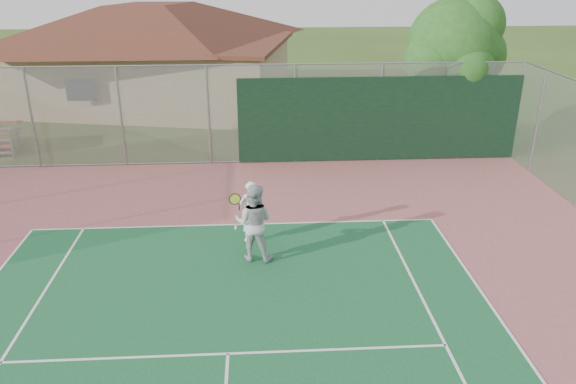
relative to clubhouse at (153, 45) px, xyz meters
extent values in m
cylinder|color=gray|center=(-2.72, -9.16, -1.16)|extent=(0.08, 0.08, 3.50)
cylinder|color=gray|center=(0.28, -9.16, -1.16)|extent=(0.08, 0.08, 3.50)
cylinder|color=gray|center=(3.28, -9.16, -1.16)|extent=(0.08, 0.08, 3.50)
cylinder|color=gray|center=(6.28, -9.16, -1.16)|extent=(0.08, 0.08, 3.50)
cylinder|color=gray|center=(9.28, -9.16, -1.16)|extent=(0.08, 0.08, 3.50)
cylinder|color=gray|center=(12.28, -9.16, -1.16)|extent=(0.08, 0.08, 3.50)
cylinder|color=gray|center=(14.28, -9.16, -1.16)|extent=(0.08, 0.08, 3.50)
cylinder|color=gray|center=(4.28, -9.16, 0.59)|extent=(20.00, 0.05, 0.05)
cylinder|color=gray|center=(4.28, -9.16, -2.86)|extent=(20.00, 0.05, 0.05)
cube|color=#999EA0|center=(4.28, -9.16, -1.16)|extent=(20.00, 0.02, 3.50)
cube|color=black|center=(9.28, -9.21, -1.36)|extent=(10.00, 0.04, 3.00)
cylinder|color=gray|center=(14.28, -10.66, -1.16)|extent=(0.08, 0.08, 3.50)
cube|color=tan|center=(0.00, 0.00, -1.40)|extent=(13.44, 10.29, 3.02)
cube|color=brown|center=(0.00, 0.00, 0.16)|extent=(14.03, 10.88, 0.18)
pyramid|color=brown|center=(0.00, 0.00, 1.92)|extent=(14.78, 11.31, 1.81)
cube|color=black|center=(2.01, -4.06, -1.86)|extent=(0.91, 0.06, 2.11)
cube|color=#B2B5BA|center=(-4.16, -7.40, -2.40)|extent=(0.38, 1.66, 1.03)
cylinder|color=#382714|center=(12.29, -7.39, -1.42)|extent=(0.38, 0.38, 2.99)
sphere|color=#205119|center=(12.29, -7.39, 0.94)|extent=(3.42, 3.42, 3.42)
sphere|color=#205119|center=(13.25, -7.07, 0.51)|extent=(2.35, 2.35, 2.35)
sphere|color=#205119|center=(11.44, -7.82, 0.40)|extent=(2.14, 2.14, 2.14)
sphere|color=#205119|center=(12.51, -8.35, 0.29)|extent=(1.92, 1.92, 1.92)
sphere|color=#205119|center=(11.97, -6.53, 0.72)|extent=(2.14, 2.14, 2.14)
sphere|color=#205119|center=(12.93, -7.60, 1.68)|extent=(2.14, 2.14, 2.14)
imported|color=white|center=(4.73, -15.25, -2.09)|extent=(0.67, 0.51, 1.65)
imported|color=#B4B7B9|center=(4.80, -16.18, -1.95)|extent=(1.08, 0.92, 1.93)
camera|label=1|loc=(4.89, -28.25, 3.87)|focal=35.00mm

